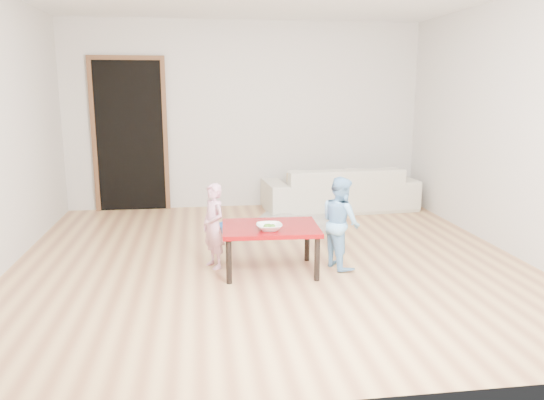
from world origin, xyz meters
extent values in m
cube|color=#A46D46|center=(0.00, 0.00, 0.00)|extent=(5.00, 5.00, 0.01)
cube|color=beige|center=(0.00, 2.50, 1.30)|extent=(5.00, 0.02, 2.60)
cube|color=beige|center=(2.50, 0.00, 1.30)|extent=(0.02, 5.00, 2.60)
imported|color=beige|center=(1.27, 2.05, 0.31)|extent=(2.15, 0.97, 0.61)
cube|color=orange|center=(0.82, 1.92, 0.47)|extent=(0.59, 0.55, 0.13)
imported|color=white|center=(-0.07, -0.50, 0.47)|extent=(0.23, 0.23, 0.06)
imported|color=#D36091|center=(-0.55, -0.16, 0.41)|extent=(0.31, 0.35, 0.81)
imported|color=#6AB8F6|center=(0.64, -0.32, 0.44)|extent=(0.44, 0.50, 0.88)
imported|color=#2D63AD|center=(-0.26, 0.90, 0.07)|extent=(0.45, 0.45, 0.14)
camera|label=1|loc=(-0.68, -5.04, 1.69)|focal=35.00mm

